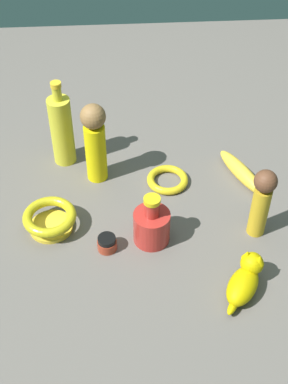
{
  "coord_description": "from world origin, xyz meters",
  "views": [
    {
      "loc": [
        -0.93,
        0.06,
        0.95
      ],
      "look_at": [
        0.0,
        0.0,
        0.05
      ],
      "focal_mm": 49.53,
      "sensor_mm": 36.0,
      "label": 1
    }
  ],
  "objects_px": {
    "bangle": "(168,180)",
    "person_figure_adult": "(95,141)",
    "nail_polish_jar": "(107,243)",
    "bottle_short": "(152,225)",
    "cat_figurine": "(245,280)",
    "bowl": "(50,219)",
    "bottle_tall": "(62,130)",
    "banana": "(241,172)",
    "person_figure_child": "(262,200)"
  },
  "relations": [
    {
      "from": "bottle_short",
      "to": "bowl",
      "type": "height_order",
      "value": "bottle_short"
    },
    {
      "from": "banana",
      "to": "bottle_tall",
      "type": "height_order",
      "value": "bottle_tall"
    },
    {
      "from": "person_figure_adult",
      "to": "bottle_short",
      "type": "xyz_separation_m",
      "value": [
        -0.23,
        -0.13,
        -0.07
      ]
    },
    {
      "from": "cat_figurine",
      "to": "person_figure_child",
      "type": "bearing_deg",
      "value": -20.74
    },
    {
      "from": "bottle_short",
      "to": "bowl",
      "type": "bearing_deg",
      "value": 78.18
    },
    {
      "from": "banana",
      "to": "cat_figurine",
      "type": "bearing_deg",
      "value": -33.94
    },
    {
      "from": "bottle_short",
      "to": "person_figure_child",
      "type": "height_order",
      "value": "person_figure_child"
    },
    {
      "from": "person_figure_child",
      "to": "nail_polish_jar",
      "type": "bearing_deg",
      "value": 94.91
    },
    {
      "from": "person_figure_child",
      "to": "bowl",
      "type": "relative_size",
      "value": 1.48
    },
    {
      "from": "bottle_short",
      "to": "person_figure_child",
      "type": "relative_size",
      "value": 0.71
    },
    {
      "from": "nail_polish_jar",
      "to": "cat_figurine",
      "type": "bearing_deg",
      "value": -114.89
    },
    {
      "from": "bangle",
      "to": "cat_figurine",
      "type": "xyz_separation_m",
      "value": [
        -0.35,
        -0.13,
        0.03
      ]
    },
    {
      "from": "nail_polish_jar",
      "to": "bowl",
      "type": "relative_size",
      "value": 0.36
    },
    {
      "from": "banana",
      "to": "bowl",
      "type": "distance_m",
      "value": 0.52
    },
    {
      "from": "nail_polish_jar",
      "to": "cat_figurine",
      "type": "distance_m",
      "value": 0.32
    },
    {
      "from": "person_figure_adult",
      "to": "person_figure_child",
      "type": "distance_m",
      "value": 0.44
    },
    {
      "from": "bottle_short",
      "to": "bottle_tall",
      "type": "distance_m",
      "value": 0.38
    },
    {
      "from": "banana",
      "to": "bangle",
      "type": "relative_size",
      "value": 1.77
    },
    {
      "from": "cat_figurine",
      "to": "banana",
      "type": "bearing_deg",
      "value": -10.48
    },
    {
      "from": "bottle_tall",
      "to": "bangle",
      "type": "bearing_deg",
      "value": -112.34
    },
    {
      "from": "bangle",
      "to": "person_figure_adult",
      "type": "bearing_deg",
      "value": 78.8
    },
    {
      "from": "person_figure_adult",
      "to": "bowl",
      "type": "height_order",
      "value": "person_figure_adult"
    },
    {
      "from": "bottle_tall",
      "to": "bowl",
      "type": "bearing_deg",
      "value": 174.61
    },
    {
      "from": "banana",
      "to": "bottle_tall",
      "type": "bearing_deg",
      "value": -126.24
    },
    {
      "from": "bangle",
      "to": "bottle_tall",
      "type": "relative_size",
      "value": 0.44
    },
    {
      "from": "bottle_short",
      "to": "cat_figurine",
      "type": "bearing_deg",
      "value": -130.25
    },
    {
      "from": "nail_polish_jar",
      "to": "person_figure_adult",
      "type": "bearing_deg",
      "value": 4.87
    },
    {
      "from": "person_figure_adult",
      "to": "bottle_tall",
      "type": "relative_size",
      "value": 0.92
    },
    {
      "from": "bottle_short",
      "to": "person_figure_child",
      "type": "distance_m",
      "value": 0.26
    },
    {
      "from": "person_figure_adult",
      "to": "bangle",
      "type": "bearing_deg",
      "value": -101.2
    },
    {
      "from": "person_figure_child",
      "to": "bowl",
      "type": "distance_m",
      "value": 0.5
    },
    {
      "from": "bowl",
      "to": "person_figure_adult",
      "type": "bearing_deg",
      "value": -32.15
    },
    {
      "from": "person_figure_adult",
      "to": "bottle_tall",
      "type": "bearing_deg",
      "value": 49.56
    },
    {
      "from": "bottle_short",
      "to": "cat_figurine",
      "type": "height_order",
      "value": "bottle_short"
    },
    {
      "from": "banana",
      "to": "bottle_tall",
      "type": "xyz_separation_m",
      "value": [
        0.11,
        0.47,
        0.08
      ]
    },
    {
      "from": "bowl",
      "to": "nail_polish_jar",
      "type": "bearing_deg",
      "value": -118.6
    },
    {
      "from": "bottle_short",
      "to": "banana",
      "type": "bearing_deg",
      "value": -51.98
    },
    {
      "from": "person_figure_adult",
      "to": "bowl",
      "type": "xyz_separation_m",
      "value": [
        -0.18,
        0.11,
        -0.09
      ]
    },
    {
      "from": "person_figure_child",
      "to": "bottle_tall",
      "type": "height_order",
      "value": "bottle_tall"
    },
    {
      "from": "bottle_short",
      "to": "person_figure_adult",
      "type": "bearing_deg",
      "value": 28.9
    },
    {
      "from": "cat_figurine",
      "to": "bowl",
      "type": "bearing_deg",
      "value": 63.92
    },
    {
      "from": "person_figure_child",
      "to": "bowl",
      "type": "xyz_separation_m",
      "value": [
        0.04,
        0.49,
        -0.07
      ]
    },
    {
      "from": "person_figure_adult",
      "to": "nail_polish_jar",
      "type": "xyz_separation_m",
      "value": [
        -0.25,
        -0.02,
        -0.1
      ]
    },
    {
      "from": "banana",
      "to": "nail_polish_jar",
      "type": "height_order",
      "value": "banana"
    },
    {
      "from": "bottle_tall",
      "to": "bottle_short",
      "type": "bearing_deg",
      "value": -144.78
    },
    {
      "from": "person_figure_adult",
      "to": "cat_figurine",
      "type": "relative_size",
      "value": 1.73
    },
    {
      "from": "banana",
      "to": "cat_figurine",
      "type": "height_order",
      "value": "cat_figurine"
    },
    {
      "from": "nail_polish_jar",
      "to": "bottle_short",
      "type": "xyz_separation_m",
      "value": [
        0.02,
        -0.11,
        0.03
      ]
    },
    {
      "from": "bangle",
      "to": "bowl",
      "type": "xyz_separation_m",
      "value": [
        -0.14,
        0.3,
        0.02
      ]
    },
    {
      "from": "cat_figurine",
      "to": "bowl",
      "type": "distance_m",
      "value": 0.48
    }
  ]
}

